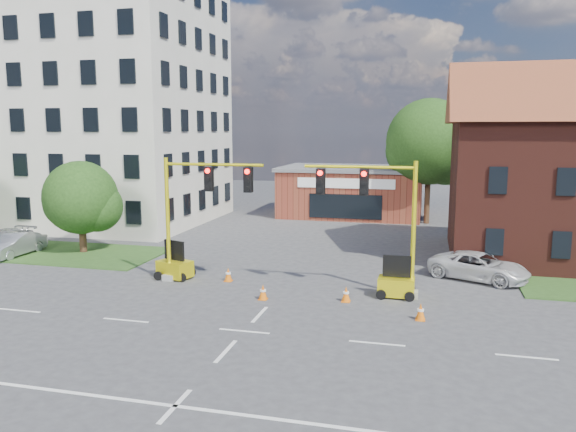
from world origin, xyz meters
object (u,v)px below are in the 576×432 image
Objects in this scene: trailer_west at (175,267)px; signal_mast_east at (377,211)px; pickup_white at (479,266)px; signal_mast_west at (198,205)px; trailer_east at (396,285)px.

signal_mast_east is at bearing 16.83° from trailer_west.
trailer_west is 15.51m from pickup_white.
trailer_west reaches higher than pickup_white.
signal_mast_west is 3.22× the size of trailer_west.
trailer_west is at bearing 178.03° from trailer_east.
pickup_white is at bearing 32.21° from trailer_west.
trailer_east is at bearing -6.56° from signal_mast_east.
trailer_east is at bearing 16.45° from trailer_west.
signal_mast_west reaches higher than trailer_west.
signal_mast_east is 7.03m from pickup_white.
signal_mast_east is at bearing 0.00° from signal_mast_west.
trailer_west reaches higher than trailer_east.
signal_mast_west is 1.26× the size of pickup_white.
pickup_white is at bearing 38.97° from signal_mast_east.
trailer_west is 0.39× the size of pickup_white.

